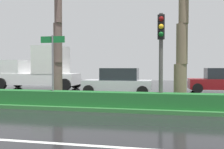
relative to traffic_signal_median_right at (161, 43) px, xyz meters
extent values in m
cube|color=black|center=(-5.21, 2.27, -2.81)|extent=(90.00, 42.00, 0.10)
cube|color=#2D6B33|center=(-5.21, 1.27, -2.68)|extent=(85.50, 4.00, 0.15)
cube|color=#1E6028|center=(-5.21, -0.13, -2.31)|extent=(76.50, 0.70, 0.60)
cylinder|color=brown|center=(-4.84, 0.85, -1.68)|extent=(0.46, 0.46, 1.85)
cylinder|color=brown|center=(-4.78, 0.79, 0.17)|extent=(0.41, 0.41, 1.85)
cylinder|color=brown|center=(-4.72, 0.73, 2.02)|extent=(0.35, 0.35, 1.85)
cylinder|color=#75644C|center=(0.84, 1.19, -1.72)|extent=(0.56, 0.56, 1.77)
cylinder|color=#75644C|center=(0.90, 1.15, 0.04)|extent=(0.49, 0.49, 1.77)
cylinder|color=#75644C|center=(0.96, 1.10, 1.81)|extent=(0.43, 0.43, 1.77)
cylinder|color=#4C4C47|center=(0.00, 0.02, -0.71)|extent=(0.16, 0.16, 3.79)
cube|color=black|center=(0.00, 0.02, 0.63)|extent=(0.28, 0.32, 0.96)
sphere|color=maroon|center=(0.00, -0.15, 0.93)|extent=(0.20, 0.20, 0.20)
sphere|color=yellow|center=(0.00, -0.15, 0.63)|extent=(0.20, 0.20, 0.20)
sphere|color=#0F591E|center=(0.00, -0.15, 0.33)|extent=(0.20, 0.20, 0.20)
cylinder|color=slate|center=(-4.57, -0.21, -1.11)|extent=(0.08, 0.08, 3.00)
cube|color=#146B2D|center=(-4.57, -0.21, 0.21)|extent=(1.10, 0.03, 0.28)
cube|color=white|center=(-9.76, 8.35, -1.95)|extent=(6.40, 2.30, 0.90)
cube|color=white|center=(-11.96, 8.35, -0.95)|extent=(1.90, 2.21, 1.10)
cube|color=silver|center=(-8.71, 8.35, -0.40)|extent=(2.30, 2.35, 2.20)
cylinder|color=black|center=(-12.46, 7.18, -2.30)|extent=(0.92, 0.30, 0.92)
cylinder|color=black|center=(-12.46, 9.52, -2.30)|extent=(0.92, 0.30, 0.92)
cylinder|color=black|center=(-7.06, 7.18, -2.30)|extent=(0.92, 0.30, 0.92)
cylinder|color=black|center=(-7.06, 9.52, -2.30)|extent=(0.92, 0.30, 0.92)
cube|color=silver|center=(-2.71, 5.27, -2.16)|extent=(4.30, 1.76, 0.72)
cube|color=#1E2328|center=(-2.56, 5.27, -1.42)|extent=(2.30, 1.58, 0.76)
cylinder|color=black|center=(-4.36, 4.37, -2.42)|extent=(0.68, 0.22, 0.68)
cylinder|color=black|center=(-4.36, 6.17, -2.42)|extent=(0.68, 0.22, 0.68)
cylinder|color=black|center=(-1.06, 4.37, -2.42)|extent=(0.68, 0.22, 0.68)
cylinder|color=black|center=(-1.06, 6.17, -2.42)|extent=(0.68, 0.22, 0.68)
cube|color=maroon|center=(4.11, 8.29, -2.16)|extent=(4.30, 1.76, 0.72)
cube|color=#1E2328|center=(4.26, 8.29, -1.42)|extent=(2.30, 1.58, 0.76)
cylinder|color=black|center=(2.46, 7.39, -2.42)|extent=(0.68, 0.22, 0.68)
cylinder|color=black|center=(2.46, 9.19, -2.42)|extent=(0.68, 0.22, 0.68)
camera|label=1|loc=(0.01, -10.00, -0.97)|focal=39.10mm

